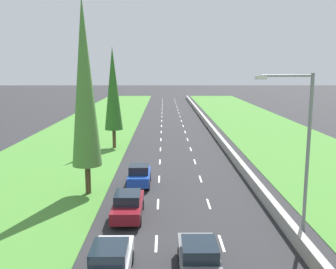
{
  "coord_description": "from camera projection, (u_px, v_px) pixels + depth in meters",
  "views": [
    {
      "loc": [
        -1.31,
        1.9,
        9.26
      ],
      "look_at": [
        -0.85,
        48.03,
        1.21
      ],
      "focal_mm": 40.85,
      "sensor_mm": 36.0,
      "label": 1
    }
  ],
  "objects": [
    {
      "name": "ground_plane",
      "position": [
        173.0,
        129.0,
        58.84
      ],
      "size": [
        300.0,
        300.0,
        0.0
      ],
      "primitive_type": "plane",
      "color": "#28282B",
      "rests_on": "ground"
    },
    {
      "name": "grass_verge_left",
      "position": [
        91.0,
        129.0,
        58.71
      ],
      "size": [
        14.0,
        140.0,
        0.04
      ],
      "primitive_type": "cube",
      "color": "#478433",
      "rests_on": "ground"
    },
    {
      "name": "grass_verge_right",
      "position": [
        265.0,
        129.0,
        58.98
      ],
      "size": [
        14.0,
        140.0,
        0.04
      ],
      "primitive_type": "cube",
      "color": "#478433",
      "rests_on": "ground"
    },
    {
      "name": "median_barrier",
      "position": [
        210.0,
        126.0,
        58.82
      ],
      "size": [
        0.44,
        120.0,
        0.85
      ],
      "primitive_type": "cube",
      "color": "#9E9B93",
      "rests_on": "ground"
    },
    {
      "name": "lane_markings",
      "position": [
        173.0,
        129.0,
        58.84
      ],
      "size": [
        3.64,
        116.0,
        0.01
      ],
      "color": "white",
      "rests_on": "ground"
    },
    {
      "name": "silver_sedan_left_lane",
      "position": [
        110.0,
        263.0,
        16.8
      ],
      "size": [
        1.82,
        4.5,
        1.64
      ],
      "color": "silver",
      "rests_on": "ground"
    },
    {
      "name": "maroon_sedan_left_lane",
      "position": [
        128.0,
        205.0,
        23.88
      ],
      "size": [
        1.82,
        4.5,
        1.64
      ],
      "color": "maroon",
      "rests_on": "ground"
    },
    {
      "name": "blue_hatchback_left_lane",
      "position": [
        139.0,
        175.0,
        30.37
      ],
      "size": [
        1.74,
        3.9,
        1.72
      ],
      "color": "#1E47B7",
      "rests_on": "ground"
    },
    {
      "name": "grey_sedan_centre_lane",
      "position": [
        199.0,
        259.0,
        17.1
      ],
      "size": [
        1.82,
        4.5,
        1.64
      ],
      "color": "slate",
      "rests_on": "ground"
    },
    {
      "name": "poplar_tree_second",
      "position": [
        84.0,
        83.0,
        27.11
      ],
      "size": [
        2.16,
        2.16,
        14.29
      ],
      "color": "#4C3823",
      "rests_on": "ground"
    },
    {
      "name": "poplar_tree_third",
      "position": [
        113.0,
        89.0,
        43.69
      ],
      "size": [
        2.09,
        2.09,
        11.68
      ],
      "color": "#4C3823",
      "rests_on": "ground"
    },
    {
      "name": "street_light_mast",
      "position": [
        302.0,
        142.0,
        21.13
      ],
      "size": [
        3.2,
        0.28,
        9.0
      ],
      "color": "gray",
      "rests_on": "ground"
    }
  ]
}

